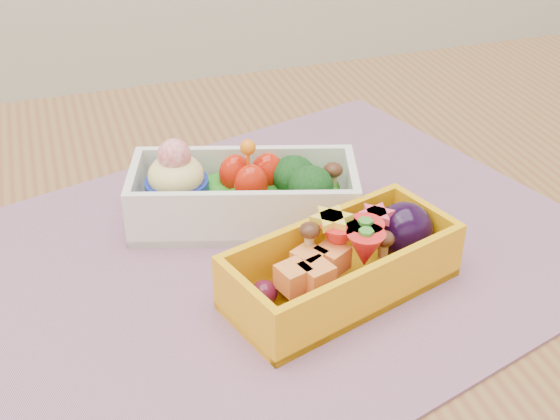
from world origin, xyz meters
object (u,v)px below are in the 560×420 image
object	(u,v)px
placemat	(273,254)
bento_yellow	(346,262)
table	(282,348)
bento_white	(243,194)

from	to	relation	value
placemat	bento_yellow	size ratio (longest dim) A/B	2.66
table	bento_yellow	size ratio (longest dim) A/B	6.15
placemat	bento_white	size ratio (longest dim) A/B	2.46
bento_yellow	bento_white	bearing A→B (deg)	94.27
placemat	bento_yellow	xyz separation A→B (m)	(0.04, -0.06, 0.03)
table	bento_white	size ratio (longest dim) A/B	5.69
bento_yellow	placemat	bearing A→B (deg)	102.85
bento_yellow	table	bearing A→B (deg)	102.38
table	bento_yellow	world-z (taller)	bento_yellow
bento_white	bento_yellow	bearing A→B (deg)	-51.28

